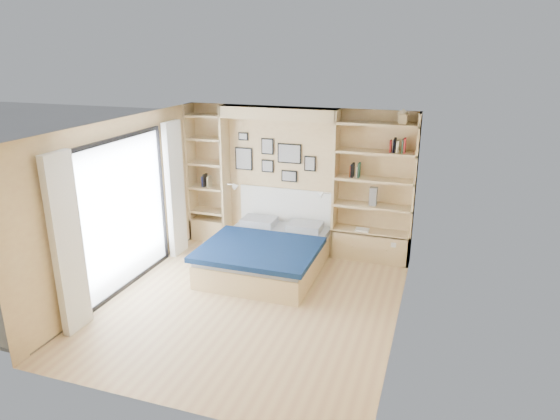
% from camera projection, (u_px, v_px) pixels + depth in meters
% --- Properties ---
extents(ground, '(4.50, 4.50, 0.00)m').
position_uv_depth(ground, '(251.00, 303.00, 7.04)').
color(ground, tan).
rests_on(ground, ground).
extents(room_shell, '(4.50, 4.50, 4.50)m').
position_uv_depth(room_shell, '(263.00, 198.00, 8.19)').
color(room_shell, '#DDBE82').
rests_on(room_shell, ground).
extents(bed, '(1.78, 2.19, 1.07)m').
position_uv_depth(bed, '(267.00, 253.00, 8.05)').
color(bed, beige).
rests_on(bed, ground).
extents(photo_gallery, '(1.48, 0.02, 0.82)m').
position_uv_depth(photo_gallery, '(273.00, 158.00, 8.68)').
color(photo_gallery, black).
rests_on(photo_gallery, ground).
extents(reading_lamps, '(1.92, 0.12, 0.15)m').
position_uv_depth(reading_lamps, '(277.00, 190.00, 8.59)').
color(reading_lamps, silver).
rests_on(reading_lamps, ground).
extents(shelf_decor, '(3.57, 0.23, 2.03)m').
position_uv_depth(shelf_decor, '(360.00, 161.00, 8.04)').
color(shelf_decor, '#A7421B').
rests_on(shelf_decor, ground).
extents(deck, '(3.20, 4.00, 0.05)m').
position_uv_depth(deck, '(46.00, 269.00, 8.13)').
color(deck, '#665D4B').
rests_on(deck, ground).
extents(deck_chair, '(0.65, 0.84, 0.75)m').
position_uv_depth(deck_chair, '(47.00, 246.00, 8.12)').
color(deck_chair, tan).
rests_on(deck_chair, ground).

